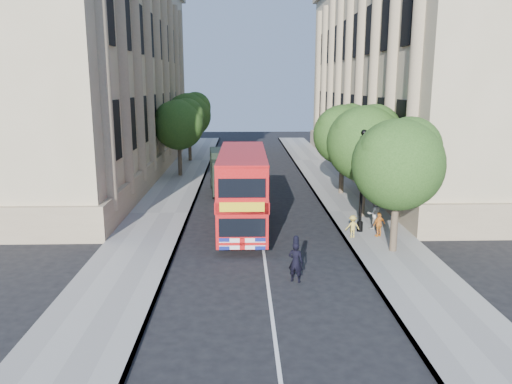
{
  "coord_description": "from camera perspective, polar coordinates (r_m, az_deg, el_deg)",
  "views": [
    {
      "loc": [
        -0.95,
        -18.15,
        7.5
      ],
      "look_at": [
        -0.29,
        5.52,
        2.3
      ],
      "focal_mm": 35.0,
      "sensor_mm": 36.0,
      "label": 1
    }
  ],
  "objects": [
    {
      "name": "tree_right_far",
      "position": [
        34.02,
        9.99,
        6.83
      ],
      "size": [
        4.0,
        4.0,
        6.15
      ],
      "color": "#473828",
      "rests_on": "ground"
    },
    {
      "name": "child_b",
      "position": [
        24.74,
        10.97,
        -3.87
      ],
      "size": [
        0.77,
        0.52,
        1.1
      ],
      "primitive_type": "imported",
      "rotation": [
        0.0,
        0.0,
        3.3
      ],
      "color": "gold",
      "rests_on": "pavement_right"
    },
    {
      "name": "tree_right_near",
      "position": [
        22.48,
        16.03,
        3.59
      ],
      "size": [
        4.0,
        4.0,
        6.08
      ],
      "color": "#473828",
      "rests_on": "ground"
    },
    {
      "name": "pavement_right",
      "position": [
        29.88,
        11.41,
        -2.28
      ],
      "size": [
        3.5,
        80.0,
        0.12
      ],
      "primitive_type": "cube",
      "color": "gray",
      "rests_on": "ground"
    },
    {
      "name": "woman_pedestrian",
      "position": [
        26.4,
        13.33,
        -2.4
      ],
      "size": [
        0.92,
        0.8,
        1.6
      ],
      "primitive_type": "imported",
      "rotation": [
        0.0,
        0.0,
        3.43
      ],
      "color": "beige",
      "rests_on": "pavement_right"
    },
    {
      "name": "box_van",
      "position": [
        34.42,
        -3.39,
        2.22
      ],
      "size": [
        2.55,
        5.3,
        2.93
      ],
      "rotation": [
        0.0,
        0.0,
        0.09
      ],
      "color": "black",
      "rests_on": "ground"
    },
    {
      "name": "lamp_post",
      "position": [
        25.37,
        11.99,
        0.77
      ],
      "size": [
        0.32,
        0.32,
        5.16
      ],
      "color": "black",
      "rests_on": "pavement_right"
    },
    {
      "name": "tree_left_back",
      "position": [
        48.52,
        -7.62,
        8.98
      ],
      "size": [
        4.2,
        4.2,
        6.65
      ],
      "color": "#473828",
      "rests_on": "ground"
    },
    {
      "name": "child_a",
      "position": [
        25.13,
        13.89,
        -3.61
      ],
      "size": [
        0.77,
        0.59,
        1.22
      ],
      "primitive_type": "imported",
      "rotation": [
        0.0,
        0.0,
        3.61
      ],
      "color": "orange",
      "rests_on": "pavement_right"
    },
    {
      "name": "ground",
      "position": [
        19.66,
        1.31,
        -10.05
      ],
      "size": [
        120.0,
        120.0,
        0.0
      ],
      "primitive_type": "plane",
      "color": "black",
      "rests_on": "ground"
    },
    {
      "name": "double_decker_bus",
      "position": [
        25.48,
        -1.54,
        0.43
      ],
      "size": [
        2.41,
        8.74,
        4.02
      ],
      "rotation": [
        0.0,
        0.0,
        -0.01
      ],
      "color": "#BC0D0D",
      "rests_on": "ground"
    },
    {
      "name": "pavement_left",
      "position": [
        29.51,
        -10.93,
        -2.45
      ],
      "size": [
        3.5,
        80.0,
        0.12
      ],
      "primitive_type": "cube",
      "color": "gray",
      "rests_on": "ground"
    },
    {
      "name": "building_left",
      "position": [
        44.09,
        -19.12,
        13.68
      ],
      "size": [
        12.0,
        38.0,
        18.0
      ],
      "primitive_type": "cube",
      "color": "tan",
      "rests_on": "ground"
    },
    {
      "name": "police_constable",
      "position": [
        19.31,
        4.55,
        -7.98
      ],
      "size": [
        0.68,
        0.58,
        1.59
      ],
      "primitive_type": "imported",
      "rotation": [
        0.0,
        0.0,
        2.72
      ],
      "color": "black",
      "rests_on": "ground"
    },
    {
      "name": "building_right",
      "position": [
        44.68,
        18.2,
        13.72
      ],
      "size": [
        12.0,
        38.0,
        18.0
      ],
      "primitive_type": "cube",
      "color": "tan",
      "rests_on": "ground"
    },
    {
      "name": "tree_right_mid",
      "position": [
        28.18,
        12.41,
        5.88
      ],
      "size": [
        4.2,
        4.2,
        6.37
      ],
      "color": "#473828",
      "rests_on": "ground"
    },
    {
      "name": "tree_left_far",
      "position": [
        40.61,
        -8.77,
        7.93
      ],
      "size": [
        4.0,
        4.0,
        6.3
      ],
      "color": "#473828",
      "rests_on": "ground"
    }
  ]
}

